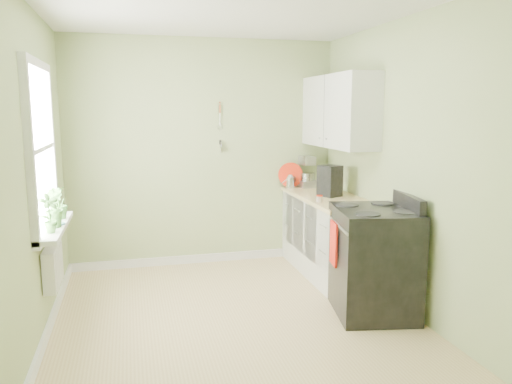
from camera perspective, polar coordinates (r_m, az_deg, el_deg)
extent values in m
cube|color=tan|center=(4.64, -2.34, -14.53)|extent=(3.20, 3.60, 0.02)
cube|color=white|center=(4.32, -2.60, 20.61)|extent=(3.20, 3.60, 0.02)
cube|color=#AABA7F|center=(6.04, -6.01, 4.43)|extent=(3.20, 0.02, 2.70)
cube|color=#AABA7F|center=(4.24, -24.26, 1.53)|extent=(0.02, 3.60, 2.70)
cube|color=#AABA7F|center=(4.86, 16.48, 2.88)|extent=(0.02, 3.60, 2.70)
cube|color=white|center=(5.77, 8.30, -5.10)|extent=(0.60, 1.60, 0.87)
cube|color=beige|center=(5.67, 8.32, -0.65)|extent=(0.64, 1.60, 0.04)
cube|color=white|center=(5.73, 9.42, 9.09)|extent=(0.35, 1.40, 0.80)
cube|color=white|center=(4.52, -23.55, 4.56)|extent=(0.02, 1.00, 1.30)
cube|color=white|center=(4.51, -23.88, 13.26)|extent=(0.06, 1.14, 0.07)
cube|color=white|center=(4.61, -22.74, -3.93)|extent=(0.06, 1.14, 0.07)
cube|color=white|center=(4.51, -23.30, 4.57)|extent=(0.04, 1.00, 0.04)
cube|color=white|center=(4.60, -22.01, -3.72)|extent=(0.18, 1.14, 0.04)
cube|color=white|center=(4.64, -22.21, -7.85)|extent=(0.12, 0.50, 0.35)
cylinder|color=beige|center=(6.02, -4.15, 9.49)|extent=(0.02, 0.02, 0.10)
cylinder|color=silver|center=(6.02, -4.14, 8.35)|extent=(0.01, 0.01, 0.16)
cylinder|color=silver|center=(6.04, -4.10, 5.12)|extent=(0.01, 0.14, 0.14)
cube|color=black|center=(4.77, 13.27, -7.87)|extent=(0.82, 0.92, 0.95)
cube|color=black|center=(4.65, 13.49, -2.08)|extent=(0.82, 0.92, 0.03)
cube|color=black|center=(4.78, 16.78, -1.04)|extent=(0.21, 0.80, 0.15)
cylinder|color=#B2B2B7|center=(4.52, 9.45, -3.83)|extent=(0.14, 0.65, 0.02)
cube|color=red|center=(4.66, 8.86, -5.82)|extent=(0.06, 0.23, 0.40)
cube|color=#B2B2B7|center=(6.31, 5.70, 1.02)|extent=(0.23, 0.33, 0.09)
cube|color=#B2B2B7|center=(6.42, 5.30, 2.52)|extent=(0.13, 0.09, 0.24)
cube|color=#B2B2B7|center=(6.30, 5.68, 3.65)|extent=(0.17, 0.33, 0.11)
sphere|color=#B2B2B7|center=(6.40, 5.32, 4.04)|extent=(0.13, 0.13, 0.13)
cylinder|color=silver|center=(6.24, 5.91, 1.52)|extent=(0.18, 0.18, 0.15)
cylinder|color=silver|center=(6.18, 3.94, 1.08)|extent=(0.10, 0.10, 0.13)
cone|color=silver|center=(6.17, 3.95, 1.85)|extent=(0.10, 0.10, 0.04)
cylinder|color=silver|center=(6.15, 3.31, 1.26)|extent=(0.09, 0.02, 0.07)
cube|color=black|center=(5.63, 8.43, 1.28)|extent=(0.27, 0.28, 0.35)
cylinder|color=black|center=(5.63, 8.13, 0.22)|extent=(0.11, 0.11, 0.12)
cylinder|color=red|center=(6.23, 3.98, 1.96)|extent=(0.30, 0.17, 0.31)
cylinder|color=tan|center=(5.27, 7.26, -0.80)|extent=(0.06, 0.06, 0.06)
cylinder|color=red|center=(5.27, 7.27, -0.42)|extent=(0.07, 0.07, 0.01)
imported|color=#326225|center=(4.27, -22.56, -2.26)|extent=(0.21, 0.19, 0.32)
imported|color=#326225|center=(4.48, -22.18, -1.68)|extent=(0.22, 0.23, 0.33)
imported|color=#326225|center=(4.81, -21.63, -1.16)|extent=(0.19, 0.19, 0.29)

